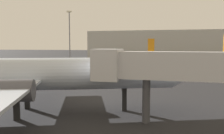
{
  "coord_description": "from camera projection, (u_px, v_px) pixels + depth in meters",
  "views": [
    {
      "loc": [
        4.87,
        -10.29,
        6.9
      ],
      "look_at": [
        -5.82,
        33.41,
        2.69
      ],
      "focal_mm": 37.58,
      "sensor_mm": 36.0,
      "label": 1
    }
  ],
  "objects": [
    {
      "name": "airplane_distant",
      "position": [
        125.0,
        55.0,
        92.61
      ],
      "size": [
        28.26,
        21.98,
        9.34
      ],
      "rotation": [
        0.0,
        0.0,
        2.92
      ],
      "color": "#B2BCCC",
      "rests_on": "ground_plane"
    },
    {
      "name": "terminal_building",
      "position": [
        162.0,
        45.0,
        125.36
      ],
      "size": [
        78.57,
        18.11,
        14.39
      ],
      "primitive_type": "cube",
      "color": "#B7B7B2",
      "rests_on": "ground_plane"
    },
    {
      "name": "jet_bridge",
      "position": [
        194.0,
        68.0,
        19.52
      ],
      "size": [
        19.26,
        2.84,
        6.55
      ],
      "rotation": [
        0.0,
        0.0,
        3.13
      ],
      "color": "silver",
      "rests_on": "ground_plane"
    },
    {
      "name": "light_mast_left",
      "position": [
        70.0,
        33.0,
        110.92
      ],
      "size": [
        2.4,
        0.5,
        23.02
      ],
      "color": "slate",
      "rests_on": "ground_plane"
    },
    {
      "name": "airplane_at_gate",
      "position": [
        32.0,
        74.0,
        23.35
      ],
      "size": [
        34.07,
        27.2,
        11.02
      ],
      "rotation": [
        0.0,
        0.0,
        0.35
      ],
      "color": "#B2BCCC",
      "rests_on": "ground_plane"
    }
  ]
}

